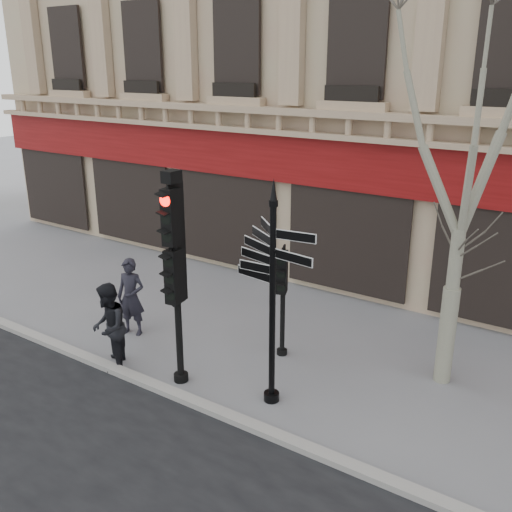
# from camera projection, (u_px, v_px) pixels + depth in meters

# --- Properties ---
(ground) EXTENTS (80.00, 80.00, 0.00)m
(ground) POSITION_uv_depth(u_px,v_px,m) (239.00, 373.00, 11.69)
(ground) COLOR slate
(ground) RESTS_ON ground
(kerb) EXTENTS (80.00, 0.25, 0.12)m
(kerb) POSITION_uv_depth(u_px,v_px,m) (195.00, 403.00, 10.57)
(kerb) COLOR gray
(kerb) RESTS_ON ground
(fingerpost) EXTENTS (2.23, 2.23, 4.24)m
(fingerpost) POSITION_uv_depth(u_px,v_px,m) (273.00, 258.00, 9.84)
(fingerpost) COLOR black
(fingerpost) RESTS_ON ground
(traffic_signal_main) EXTENTS (0.51, 0.39, 4.24)m
(traffic_signal_main) POSITION_uv_depth(u_px,v_px,m) (175.00, 254.00, 10.56)
(traffic_signal_main) COLOR black
(traffic_signal_main) RESTS_ON ground
(traffic_signal_secondary) EXTENTS (0.48, 0.42, 2.38)m
(traffic_signal_secondary) POSITION_uv_depth(u_px,v_px,m) (283.00, 283.00, 11.92)
(traffic_signal_secondary) COLOR black
(traffic_signal_secondary) RESTS_ON ground
(plane_tree) EXTENTS (2.90, 2.90, 7.69)m
(plane_tree) POSITION_uv_depth(u_px,v_px,m) (474.00, 102.00, 9.70)
(plane_tree) COLOR gray
(plane_tree) RESTS_ON ground
(pedestrian_a) EXTENTS (0.77, 0.63, 1.84)m
(pedestrian_a) POSITION_uv_depth(u_px,v_px,m) (131.00, 297.00, 13.14)
(pedestrian_a) COLOR black
(pedestrian_a) RESTS_ON ground
(pedestrian_b) EXTENTS (1.12, 1.15, 1.86)m
(pedestrian_b) POSITION_uv_depth(u_px,v_px,m) (109.00, 327.00, 11.60)
(pedestrian_b) COLOR black
(pedestrian_b) RESTS_ON ground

